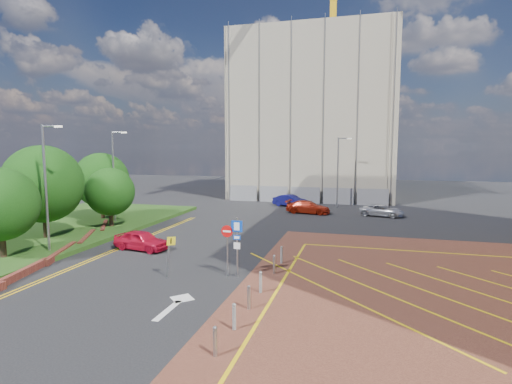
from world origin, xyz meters
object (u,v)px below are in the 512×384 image
at_px(lamp_back, 338,169).
at_px(warning_sign, 169,251).
at_px(tree_a, 0,204).
at_px(car_red_left, 141,240).
at_px(tree_b, 43,184).
at_px(car_silver_back, 382,210).
at_px(lamp_left_near, 46,183).
at_px(lamp_left_far, 114,172).
at_px(tree_d, 101,180).
at_px(sign_cluster, 233,241).
at_px(tree_c, 110,192).
at_px(car_red_back, 308,207).
at_px(car_blue_back, 291,201).

height_order(lamp_back, warning_sign, lamp_back).
bearing_deg(tree_a, car_red_left, 35.62).
xyz_separation_m(tree_b, car_silver_back, (24.26, 17.65, -3.65)).
bearing_deg(lamp_left_near, lamp_left_far, 101.31).
relative_size(tree_d, car_silver_back, 1.44).
bearing_deg(tree_b, sign_cluster, -14.26).
bearing_deg(warning_sign, lamp_left_near, 167.59).
height_order(lamp_left_far, car_red_left, lamp_left_far).
distance_m(tree_a, tree_d, 13.24).
relative_size(tree_b, tree_d, 1.11).
distance_m(lamp_left_far, lamp_back, 24.46).
bearing_deg(tree_c, lamp_left_near, -82.31).
distance_m(lamp_back, car_silver_back, 8.04).
bearing_deg(car_red_back, tree_a, 152.83).
distance_m(tree_c, warning_sign, 14.74).
relative_size(tree_a, lamp_left_near, 0.68).
height_order(car_red_left, car_silver_back, car_red_left).
bearing_deg(sign_cluster, car_blue_back, 93.41).
height_order(tree_c, lamp_left_near, lamp_left_near).
xyz_separation_m(tree_c, car_red_back, (14.89, 12.45, -2.53)).
distance_m(lamp_left_near, car_red_left, 6.91).
relative_size(tree_c, lamp_left_far, 0.61).
height_order(tree_b, lamp_back, lamp_back).
height_order(tree_c, car_red_left, tree_c).
distance_m(car_red_left, car_red_back, 19.85).
bearing_deg(lamp_back, lamp_left_near, -122.40).
bearing_deg(car_red_left, lamp_left_far, 52.55).
bearing_deg(tree_d, tree_b, -82.87).
xyz_separation_m(warning_sign, car_silver_back, (11.66, 22.75, -0.84)).
height_order(tree_d, sign_cluster, tree_d).
bearing_deg(lamp_back, car_silver_back, -48.82).
relative_size(lamp_left_near, lamp_back, 1.00).
distance_m(tree_d, car_blue_back, 20.80).
bearing_deg(car_red_left, car_blue_back, -6.75).
bearing_deg(tree_a, car_silver_back, 44.87).
relative_size(tree_c, car_silver_back, 1.16).
bearing_deg(lamp_back, warning_sign, -103.97).
distance_m(tree_a, tree_b, 5.27).
height_order(tree_b, car_red_left, tree_b).
xyz_separation_m(tree_c, lamp_left_near, (1.08, -8.00, 1.47)).
height_order(tree_b, car_red_back, tree_b).
distance_m(tree_b, car_red_back, 24.54).
height_order(tree_b, sign_cluster, tree_b).
relative_size(tree_a, tree_b, 0.80).
bearing_deg(car_silver_back, warning_sign, 165.73).
height_order(tree_b, car_silver_back, tree_b).
height_order(lamp_left_far, car_silver_back, lamp_left_far).
xyz_separation_m(car_red_back, car_silver_back, (7.37, 0.20, -0.08)).
height_order(tree_d, warning_sign, tree_d).
bearing_deg(car_red_left, warning_sign, -127.41).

